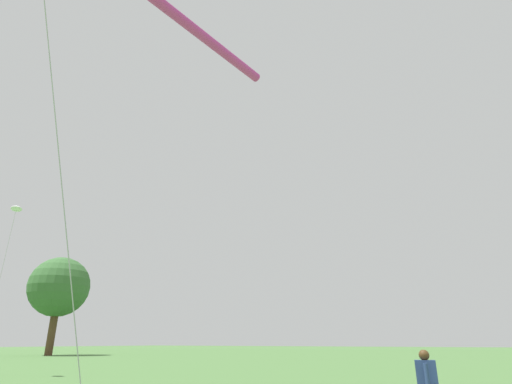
# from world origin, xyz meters

# --- Properties ---
(small_kite_box_yellow) EXTENTS (1.40, 2.74, 8.92)m
(small_kite_box_yellow) POSITION_xyz_m (4.02, 24.87, 8.66)
(small_kite_box_yellow) COLOR white
(small_kite_box_yellow) RESTS_ON ground
(tree_oak_right) EXTENTS (7.85, 7.85, 12.57)m
(tree_oak_right) POSITION_xyz_m (26.86, 52.93, 8.58)
(tree_oak_right) COLOR #513823
(tree_oak_right) RESTS_ON ground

